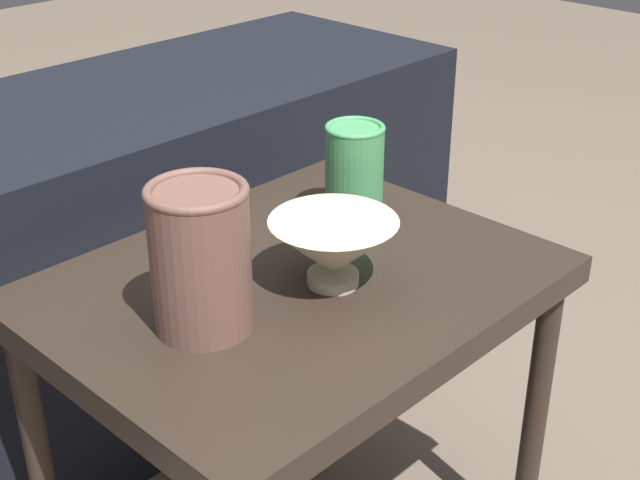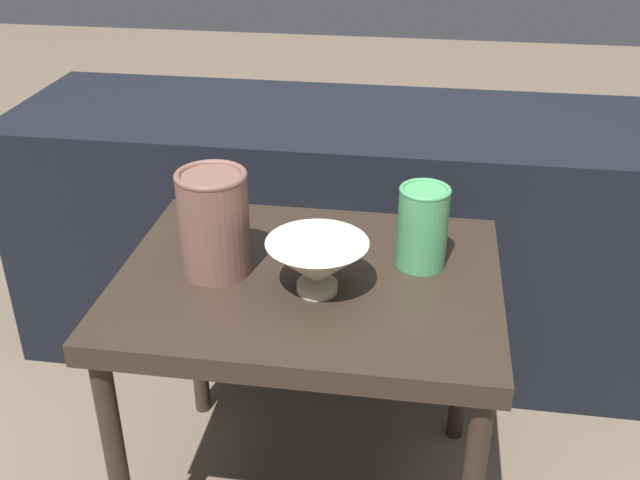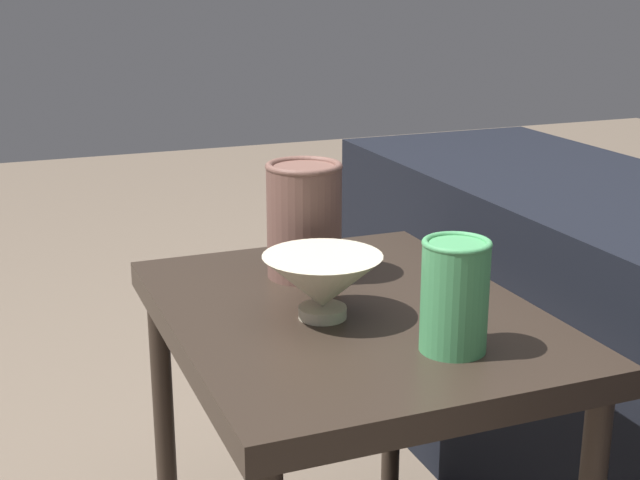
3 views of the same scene
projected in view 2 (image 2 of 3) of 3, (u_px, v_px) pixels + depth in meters
name	position (u px, v px, depth m)	size (l,w,h in m)	color
table	(309.00, 304.00, 1.33)	(0.66, 0.52, 0.53)	#2D231C
couch_backdrop	(347.00, 232.00, 1.91)	(1.62, 0.50, 0.62)	black
bowl	(317.00, 263.00, 1.23)	(0.17, 0.17, 0.09)	beige
vase_textured_left	(214.00, 221.00, 1.27)	(0.12, 0.12, 0.19)	brown
vase_colorful_right	(423.00, 226.00, 1.29)	(0.09, 0.09, 0.15)	#47995B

